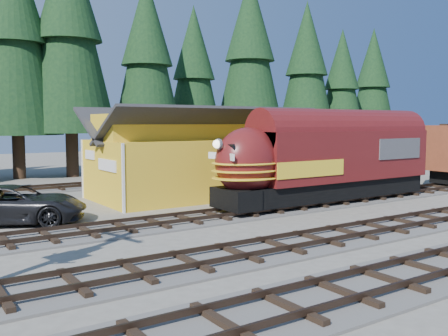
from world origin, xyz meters
TOP-DOWN VIEW (x-y plane):
  - ground at (0.00, 0.00)m, footprint 120.00×120.00m
  - track_siding at (10.00, 4.00)m, footprint 68.00×3.20m
  - depot at (-0.00, 10.50)m, footprint 12.80×7.00m
  - conifer_backdrop at (4.35, 24.54)m, footprint 79.77×21.35m
  - locomotive at (3.81, 4.00)m, footprint 14.09×2.80m
  - pickup_truck_a at (-10.91, 7.85)m, footprint 6.69×5.19m

SIDE VIEW (x-z plane):
  - ground at x=0.00m, z-range 0.00..0.00m
  - track_siding at x=10.00m, z-range -0.11..0.22m
  - pickup_truck_a at x=-10.91m, z-range 0.00..1.69m
  - locomotive at x=3.81m, z-range 0.36..4.19m
  - depot at x=0.00m, z-range 0.31..5.61m
  - conifer_backdrop at x=4.35m, z-range 1.94..19.13m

